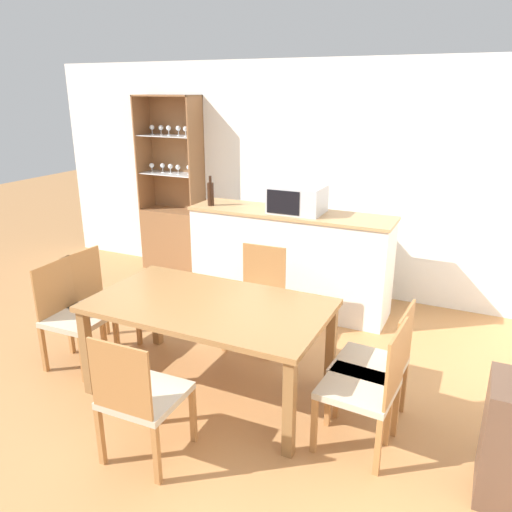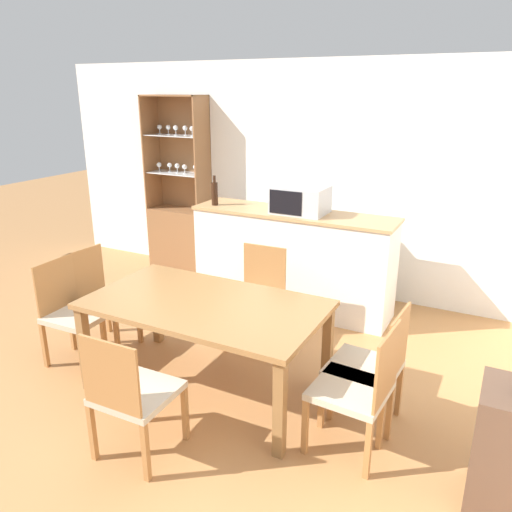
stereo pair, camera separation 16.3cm
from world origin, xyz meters
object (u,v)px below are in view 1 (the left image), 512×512
Objects in this scene: dining_chair_side_right_near at (366,387)px; dining_chair_side_right_far at (376,364)px; display_cabinet at (174,223)px; microwave at (297,199)px; dining_chair_side_left_near at (73,315)px; dining_chair_head_far at (257,297)px; dining_chair_head_near at (141,396)px; wine_bottle at (211,193)px; dining_chair_side_left_far at (98,302)px; dining_table at (209,312)px.

dining_chair_side_right_far is at bearing 3.99° from dining_chair_side_right_near.
display_cabinet is 4.09× the size of microwave.
dining_chair_side_right_near is (2.46, -0.00, 0.00)m from dining_chair_side_left_near.
dining_chair_head_far is 1.00× the size of dining_chair_head_near.
wine_bottle reaches higher than dining_chair_side_right_far.
dining_chair_head_far is 1.68× the size of microwave.
dining_chair_head_far is 2.79× the size of wine_bottle.
display_cabinet is 2.44× the size of dining_chair_head_far.
microwave is (-1.20, 1.58, 0.73)m from dining_chair_side_right_far.
dining_chair_side_left_far is at bearing 178.15° from dining_chair_side_left_near.
dining_chair_side_left_far is at bearing 86.91° from dining_chair_side_right_near.
microwave is at bearing 36.47° from dining_chair_side_right_near.
dining_table is 1.95m from wine_bottle.
dining_table is at bearing -60.65° from wine_bottle.
dining_table is 1.26m from dining_chair_side_left_near.
dining_chair_head_near is (-1.23, -0.69, 0.00)m from dining_chair_side_right_near.
dining_table is 5.54× the size of wine_bottle.
dining_chair_head_far reaches higher than dining_table.
display_cabinet is at bearing 119.46° from dining_chair_head_near.
display_cabinet is at bearing 129.36° from dining_table.
wine_bottle is (-0.95, -0.09, -0.01)m from microwave.
dining_chair_head_near is at bearing -69.63° from wine_bottle.
microwave is (0.03, 0.88, 0.73)m from dining_chair_head_far.
dining_chair_side_right_far is at bearing -34.27° from display_cabinet.
microwave is (0.03, 1.73, 0.53)m from dining_table.
wine_bottle is at bearing 54.24° from dining_chair_side_right_near.
dining_chair_side_right_near and dining_chair_side_right_far have the same top height.
microwave reaches higher than dining_table.
dining_chair_head_far is at bearing -37.17° from display_cabinet.
dining_chair_side_left_far is at bearing -101.84° from wine_bottle.
dining_chair_head_near is at bearing 123.37° from dining_chair_side_right_near.
wine_bottle is (-2.15, 1.49, 0.73)m from dining_chair_side_right_far.
dining_chair_side_left_near is at bearing 149.30° from dining_chair_head_near.
dining_chair_head_far and dining_chair_side_right_far have the same top height.
dining_table is at bearing 86.92° from dining_chair_side_right_near.
dining_chair_side_right_near and dining_chair_side_left_far have the same top height.
dining_chair_side_left_near is 1.41m from dining_chair_head_near.
dining_chair_head_far is (1.23, 0.99, 0.00)m from dining_chair_side_left_near.
dining_chair_head_far is 1.00× the size of dining_chair_side_left_far.
microwave is at bearing -94.37° from dining_chair_head_far.
dining_chair_side_left_near is 1.58m from dining_chair_head_far.
dining_chair_side_left_near is (0.60, -2.38, -0.16)m from display_cabinet.
display_cabinet is 1.23m from wine_bottle.
display_cabinet is 2.44× the size of dining_chair_side_right_far.
dining_chair_side_right_far is (3.06, -2.08, -0.16)m from display_cabinet.
dining_chair_head_far is 1.00× the size of dining_chair_side_right_far.
dining_chair_side_right_far is at bearing 94.41° from dining_chair_side_left_far.
microwave reaches higher than dining_chair_head_far.
dining_chair_head_near is 1.00× the size of dining_chair_side_right_far.
display_cabinet is at bearing 59.61° from dining_chair_side_right_far.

